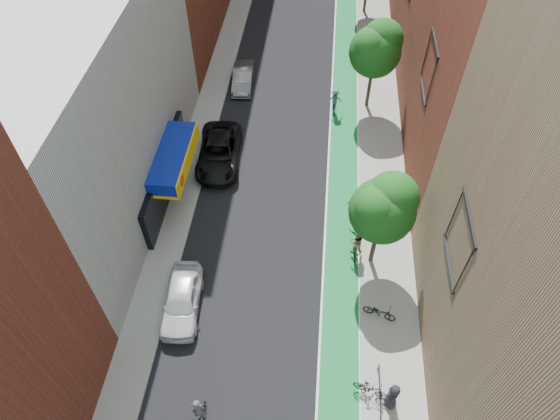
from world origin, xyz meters
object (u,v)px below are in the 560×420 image
(parked_car_silver, at_px, (243,77))
(cyclist_lane_near, at_px, (356,246))
(parked_car_white, at_px, (182,300))
(pedestrian, at_px, (393,396))
(parked_car_black, at_px, (219,152))
(cyclist_lane_mid, at_px, (356,209))
(cyclist_lane_far, at_px, (334,102))
(cyclist_lead, at_px, (199,414))

(parked_car_silver, bearing_deg, cyclist_lane_near, -64.76)
(parked_car_white, relative_size, pedestrian, 2.51)
(parked_car_black, relative_size, cyclist_lane_mid, 2.68)
(parked_car_black, relative_size, cyclist_lane_far, 3.01)
(pedestrian, bearing_deg, cyclist_lane_near, -148.94)
(cyclist_lane_near, bearing_deg, pedestrian, 100.79)
(cyclist_lead, relative_size, pedestrian, 1.18)
(parked_car_white, height_order, cyclist_lane_near, cyclist_lane_near)
(parked_car_silver, bearing_deg, pedestrian, -70.55)
(parked_car_white, relative_size, cyclist_lane_near, 2.19)
(parked_car_white, bearing_deg, cyclist_lead, -74.27)
(cyclist_lane_far, bearing_deg, pedestrian, 94.51)
(parked_car_white, height_order, parked_car_silver, parked_car_white)
(parked_car_silver, bearing_deg, cyclist_lead, -89.81)
(parked_car_white, relative_size, cyclist_lane_far, 2.35)
(cyclist_lead, xyz_separation_m, cyclist_lane_mid, (6.85, 12.52, 0.12))
(parked_car_silver, height_order, cyclist_lane_far, cyclist_lane_far)
(parked_car_black, distance_m, cyclist_lead, 16.79)
(parked_car_black, height_order, parked_car_silver, parked_car_black)
(cyclist_lead, bearing_deg, cyclist_lane_near, -121.65)
(parked_car_white, xyz_separation_m, parked_car_silver, (0.30, 19.70, -0.08))
(cyclist_lane_near, xyz_separation_m, cyclist_lane_far, (-1.50, 12.81, 0.02))
(parked_car_silver, bearing_deg, parked_car_black, -96.01)
(parked_car_black, bearing_deg, cyclist_lane_near, -42.02)
(parked_car_black, distance_m, pedestrian, 18.45)
(parked_car_silver, xyz_separation_m, cyclist_lane_far, (7.09, -2.68, 0.19))
(parked_car_silver, distance_m, cyclist_lead, 25.30)
(cyclist_lead, bearing_deg, parked_car_black, -79.44)
(cyclist_lead, bearing_deg, parked_car_white, -66.32)
(parked_car_black, xyz_separation_m, pedestrian, (10.52, -15.16, 0.25))
(cyclist_lead, xyz_separation_m, cyclist_lane_near, (6.85, 9.74, 0.12))
(parked_car_white, height_order, parked_car_black, parked_car_black)
(cyclist_lane_far, bearing_deg, cyclist_lane_mid, 94.65)
(parked_car_silver, distance_m, cyclist_lane_far, 7.58)
(parked_car_black, height_order, pedestrian, pedestrian)
(parked_car_black, bearing_deg, cyclist_lane_mid, -29.14)
(cyclist_lead, height_order, cyclist_lane_near, cyclist_lead)
(cyclist_lane_far, height_order, pedestrian, pedestrian)
(cyclist_lane_near, relative_size, cyclist_lane_mid, 0.96)
(parked_car_white, height_order, cyclist_lane_far, cyclist_lane_far)
(parked_car_white, bearing_deg, cyclist_lane_mid, 33.62)
(parked_car_silver, xyz_separation_m, cyclist_lane_mid, (8.59, -12.72, 0.17))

